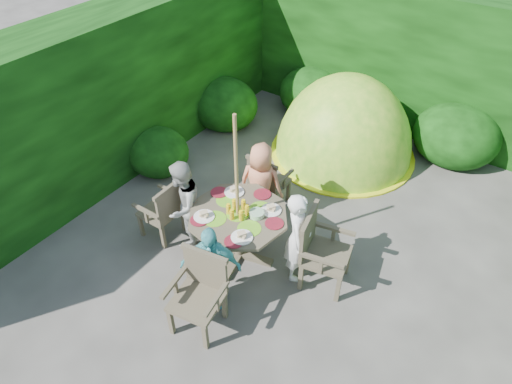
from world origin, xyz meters
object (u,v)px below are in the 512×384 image
Objects in this scene: patio_table at (238,221)px; garden_chair_left at (164,210)px; garden_chair_front at (200,291)px; dome_tent at (341,153)px; garden_chair_right at (320,249)px; child_front at (211,267)px; parasol_pole at (237,194)px; garden_chair_back at (267,181)px; child_left at (183,205)px; child_back at (261,184)px; child_right at (298,237)px.

patio_table reaches higher than garden_chair_left.
garden_chair_left is 1.54m from garden_chair_front.
garden_chair_right is at bearing -64.78° from dome_tent.
garden_chair_front is 0.31m from child_front.
parasol_pole reaches higher than garden_chair_right.
garden_chair_back is 0.73× the size of child_front.
garden_chair_front is 4.08m from dome_tent.
garden_chair_front is 1.36m from child_left.
dome_tent reaches higher than child_front.
child_back is 2.30m from dome_tent.
garden_chair_front is (0.25, -1.07, -0.12)m from patio_table.
child_left is at bearing 90.88° from garden_chair_right.
child_right is (0.78, 0.18, 0.01)m from patio_table.
garden_chair_left reaches higher than garden_chair_back.
garden_chair_right is at bearing 84.79° from child_left.
dome_tent reaches higher than garden_chair_left.
dome_tent is (-0.20, 4.04, -0.52)m from garden_chair_front.
garden_chair_right is (1.06, 0.25, -0.55)m from parasol_pole.
parasol_pole is at bearing 71.68° from child_front.
child_right reaches higher than garden_chair_left.
garden_chair_right is 1.89m from child_left.
garden_chair_right is 0.36× the size of dome_tent.
parasol_pole is 3.17m from dome_tent.
dome_tent is (0.04, 2.98, -0.64)m from patio_table.
garden_chair_back is at bearing 104.04° from parasol_pole.
child_front is at bearing -77.22° from patio_table.
garden_chair_left is 1.36m from child_front.
garden_chair_back is at bearing -94.53° from dome_tent.
child_back is at bearing 93.57° from garden_chair_front.
patio_table is 0.80m from child_back.
child_front is (0.96, -0.60, -0.04)m from child_left.
garden_chair_front is (-0.81, -1.31, -0.03)m from garden_chair_right.
garden_chair_back is at bearing 104.27° from patio_table.
garden_chair_left is 0.35m from child_left.
garden_chair_right is at bearing 148.27° from garden_chair_back.
child_right is at bearing 13.03° from patio_table.
child_left is 1.01× the size of child_back.
patio_table is 3.04m from dome_tent.
child_left is (-0.78, -0.18, 0.01)m from patio_table.
parasol_pole is at bearing 90.91° from garden_chair_right.
child_back is (-0.19, 0.78, 0.00)m from patio_table.
child_right is at bearing 91.11° from garden_chair_right.
parasol_pole is 1.70× the size of child_back.
garden_chair_left is 1.56m from garden_chair_back.
child_right reaches higher than patio_table.
parasol_pole reaches higher than patio_table.
garden_chair_back is (-0.27, 1.07, -0.62)m from parasol_pole.
child_front is (-0.60, -0.96, -0.04)m from child_right.
garden_chair_right is 0.31m from child_right.
parasol_pole is 0.92m from child_back.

